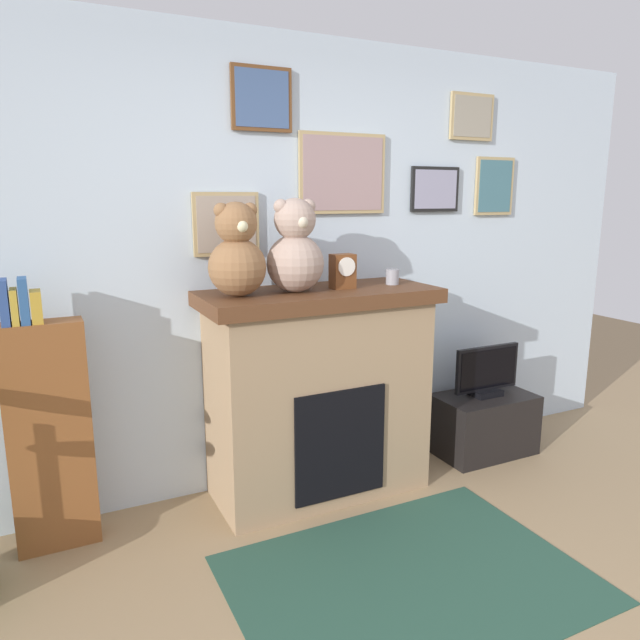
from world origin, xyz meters
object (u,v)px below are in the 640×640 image
Objects in this scene: mantel_clock at (343,271)px; television at (487,373)px; fireplace at (319,392)px; candle_jar at (392,277)px; teddy_bear_grey at (237,254)px; teddy_bear_tan at (295,250)px; tv_stand at (483,424)px; bookshelf at (49,431)px.

television is at bearing -0.62° from mantel_clock.
candle_jar is (0.47, -0.02, 0.64)m from fireplace.
teddy_bear_tan reaches higher than teddy_bear_grey.
television is at bearing -0.52° from teddy_bear_tan.
mantel_clock is (0.14, -0.02, 0.69)m from fireplace.
tv_stand is 1.84m from teddy_bear_tan.
teddy_bear_tan is at bearing -4.00° from bookshelf.
fireplace is 0.71m from mantel_clock.
teddy_bear_tan is at bearing 179.86° from mantel_clock.
mantel_clock reaches higher than candle_jar.
television is 2.59× the size of mantel_clock.
mantel_clock reaches higher than bookshelf.
candle_jar reaches higher than fireplace.
teddy_bear_grey is (0.94, -0.09, 0.82)m from bookshelf.
candle_jar is 0.65m from teddy_bear_tan.
teddy_bear_tan is at bearing -179.94° from candle_jar.
bookshelf is 7.03× the size of mantel_clock.
tv_stand is at bearing -0.55° from mantel_clock.
tv_stand is at bearing -0.90° from candle_jar.
teddy_bear_grey is at bearing -5.37° from bookshelf.
tv_stand is 1.31× the size of teddy_bear_tan.
fireplace is 2.66× the size of teddy_bear_tan.
tv_stand is at bearing -1.38° from fireplace.
tv_stand is 1.55m from mantel_clock.
tv_stand is 1.29m from candle_jar.
candle_jar is 0.96m from teddy_bear_grey.
teddy_bear_tan is (0.32, -0.00, 0.01)m from teddy_bear_grey.
mantel_clock is at bearing 179.45° from tv_stand.
teddy_bear_grey reaches higher than television.
tv_stand is 1.36× the size of teddy_bear_grey.
teddy_bear_grey is at bearing 179.62° from tv_stand.
television reaches higher than tv_stand.
mantel_clock is at bearing -3.29° from bookshelf.
mantel_clock is at bearing -179.77° from candle_jar.
bookshelf is 1.25m from teddy_bear_grey.
bookshelf is at bearing 177.81° from television.
teddy_bear_tan is (-0.62, -0.00, 0.18)m from candle_jar.
television is 1.31m from mantel_clock.
tv_stand is at bearing 90.00° from television.
teddy_bear_tan reaches higher than television.
teddy_bear_tan is (-1.38, 0.01, 1.23)m from tv_stand.
mantel_clock reaches higher than fireplace.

